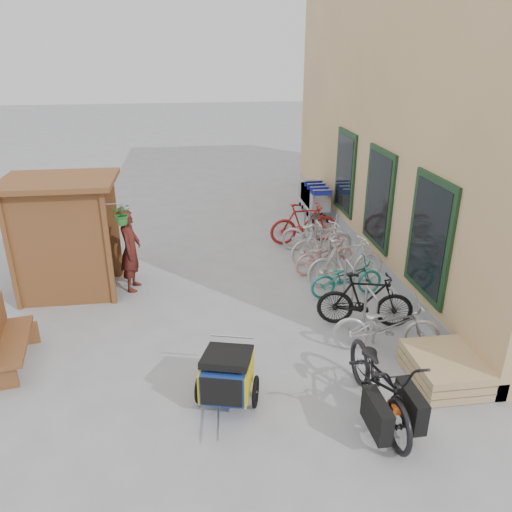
{
  "coord_description": "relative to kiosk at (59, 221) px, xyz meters",
  "views": [
    {
      "loc": [
        -0.7,
        -7.27,
        4.74
      ],
      "look_at": [
        0.5,
        1.5,
        1.0
      ],
      "focal_mm": 35.0,
      "sensor_mm": 36.0,
      "label": 1
    }
  ],
  "objects": [
    {
      "name": "bike_4",
      "position": [
        5.51,
        0.29,
        -1.16
      ],
      "size": [
        1.6,
        0.96,
        0.79
      ],
      "primitive_type": "imported",
      "rotation": [
        0.0,
        0.0,
        1.87
      ],
      "color": "#DA8F8D",
      "rests_on": "ground"
    },
    {
      "name": "cargo_bike",
      "position": [
        5.0,
        -4.47,
        -1.01
      ],
      "size": [
        0.78,
        2.12,
        1.1
      ],
      "rotation": [
        0.0,
        0.0,
        0.02
      ],
      "color": "black",
      "rests_on": "ground"
    },
    {
      "name": "bike_3",
      "position": [
        5.77,
        -0.42,
        -1.02
      ],
      "size": [
        1.82,
        0.79,
        1.06
      ],
      "primitive_type": "imported",
      "rotation": [
        0.0,
        0.0,
        1.74
      ],
      "color": "silver",
      "rests_on": "ground"
    },
    {
      "name": "person_kiosk",
      "position": [
        1.31,
        -0.01,
        -0.68
      ],
      "size": [
        0.51,
        0.69,
        1.74
      ],
      "primitive_type": "imported",
      "rotation": [
        0.0,
        0.0,
        1.42
      ],
      "color": "maroon",
      "rests_on": "ground"
    },
    {
      "name": "kiosk",
      "position": [
        0.0,
        0.0,
        0.0
      ],
      "size": [
        2.49,
        1.65,
        2.4
      ],
      "color": "brown",
      "rests_on": "ground"
    },
    {
      "name": "building",
      "position": [
        9.77,
        2.03,
        1.94
      ],
      "size": [
        6.07,
        13.0,
        7.0
      ],
      "color": "tan",
      "rests_on": "ground"
    },
    {
      "name": "ground",
      "position": [
        3.28,
        -2.47,
        -1.55
      ],
      "size": [
        80.0,
        80.0,
        0.0
      ],
      "primitive_type": "plane",
      "color": "#9C9C9F"
    },
    {
      "name": "pallet_stack",
      "position": [
        6.28,
        -3.87,
        -1.34
      ],
      "size": [
        1.0,
        1.2,
        0.4
      ],
      "color": "tan",
      "rests_on": "ground"
    },
    {
      "name": "bike_rack",
      "position": [
        5.58,
        -0.07,
        -1.04
      ],
      "size": [
        0.05,
        5.35,
        0.86
      ],
      "color": "#A5A8AD",
      "rests_on": "ground"
    },
    {
      "name": "bike_2",
      "position": [
        5.64,
        -0.94,
        -1.15
      ],
      "size": [
        1.59,
        0.7,
        0.81
      ],
      "primitive_type": "imported",
      "rotation": [
        0.0,
        0.0,
        1.68
      ],
      "color": "#208173",
      "rests_on": "ground"
    },
    {
      "name": "child_trailer",
      "position": [
        2.96,
        -3.93,
        -1.07
      ],
      "size": [
        0.96,
        1.5,
        0.87
      ],
      "rotation": [
        0.0,
        0.0,
        -0.27
      ],
      "color": "navy",
      "rests_on": "ground"
    },
    {
      "name": "bench",
      "position": [
        -0.4,
        -2.57,
        -1.06
      ],
      "size": [
        0.7,
        1.59,
        0.97
      ],
      "rotation": [
        0.0,
        0.0,
        0.16
      ],
      "color": "brown",
      "rests_on": "ground"
    },
    {
      "name": "bike_0",
      "position": [
        5.69,
        -2.94,
        -1.09
      ],
      "size": [
        1.86,
        0.93,
        0.93
      ],
      "primitive_type": "imported",
      "rotation": [
        0.0,
        0.0,
        1.39
      ],
      "color": "#A9A8AD",
      "rests_on": "ground"
    },
    {
      "name": "bike_6",
      "position": [
        5.62,
        1.48,
        -1.1
      ],
      "size": [
        1.84,
        1.13,
        0.91
      ],
      "primitive_type": "imported",
      "rotation": [
        0.0,
        0.0,
        1.24
      ],
      "color": "#A9A8AD",
      "rests_on": "ground"
    },
    {
      "name": "bike_7",
      "position": [
        5.44,
        2.08,
        -1.01
      ],
      "size": [
        1.83,
        0.67,
        1.08
      ],
      "primitive_type": "imported",
      "rotation": [
        0.0,
        0.0,
        1.66
      ],
      "color": "maroon",
      "rests_on": "ground"
    },
    {
      "name": "bike_5",
      "position": [
        5.57,
        0.83,
        -1.07
      ],
      "size": [
        1.68,
        0.92,
        0.97
      ],
      "primitive_type": "imported",
      "rotation": [
        0.0,
        0.0,
        1.88
      ],
      "color": "silver",
      "rests_on": "ground"
    },
    {
      "name": "shopping_carts",
      "position": [
        6.28,
        4.42,
        -0.96
      ],
      "size": [
        0.57,
        1.92,
        1.02
      ],
      "color": "silver",
      "rests_on": "ground"
    },
    {
      "name": "bike_1",
      "position": [
        5.6,
        -2.12,
        -1.04
      ],
      "size": [
        1.79,
        0.9,
        1.03
      ],
      "primitive_type": "imported",
      "rotation": [
        0.0,
        0.0,
        1.32
      ],
      "color": "black",
      "rests_on": "ground"
    }
  ]
}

